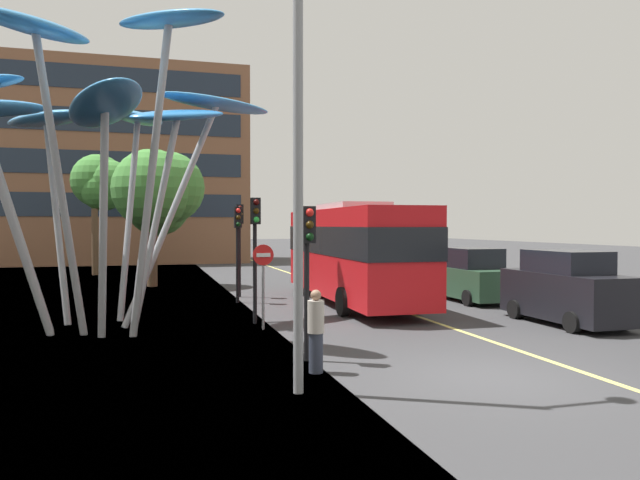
# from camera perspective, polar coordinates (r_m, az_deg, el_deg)

# --- Properties ---
(ground) EXTENTS (120.00, 240.00, 0.10)m
(ground) POSITION_cam_1_polar(r_m,az_deg,el_deg) (12.40, 12.84, -12.82)
(ground) COLOR #38383A
(red_bus) EXTENTS (2.94, 10.99, 3.82)m
(red_bus) POSITION_cam_1_polar(r_m,az_deg,el_deg) (23.07, 3.03, -0.84)
(red_bus) COLOR red
(red_bus) RESTS_ON ground
(leaf_sculpture) EXTENTS (10.43, 9.64, 8.53)m
(leaf_sculpture) POSITION_cam_1_polar(r_m,az_deg,el_deg) (18.52, -20.77, 11.27)
(leaf_sculpture) COLOR #9EA0A5
(leaf_sculpture) RESTS_ON ground
(traffic_light_kerb_near) EXTENTS (0.28, 0.42, 3.40)m
(traffic_light_kerb_near) POSITION_cam_1_polar(r_m,az_deg,el_deg) (13.20, -1.15, -0.85)
(traffic_light_kerb_near) COLOR black
(traffic_light_kerb_near) RESTS_ON ground
(traffic_light_kerb_far) EXTENTS (0.28, 0.42, 3.82)m
(traffic_light_kerb_far) POSITION_cam_1_polar(r_m,az_deg,el_deg) (18.37, -6.10, 0.67)
(traffic_light_kerb_far) COLOR black
(traffic_light_kerb_far) RESTS_ON ground
(traffic_light_island_mid) EXTENTS (0.28, 0.42, 3.69)m
(traffic_light_island_mid) POSITION_cam_1_polar(r_m,az_deg,el_deg) (23.43, -7.74, 0.60)
(traffic_light_island_mid) COLOR black
(traffic_light_island_mid) RESTS_ON ground
(traffic_light_opposite) EXTENTS (0.28, 0.42, 3.85)m
(traffic_light_opposite) POSITION_cam_1_polar(r_m,az_deg,el_deg) (25.28, -7.56, 0.91)
(traffic_light_opposite) COLOR black
(traffic_light_opposite) RESTS_ON ground
(car_parked_mid) EXTENTS (1.90, 4.41, 2.23)m
(car_parked_mid) POSITION_cam_1_polar(r_m,az_deg,el_deg) (19.79, 22.11, -4.31)
(car_parked_mid) COLOR black
(car_parked_mid) RESTS_ON ground
(car_parked_far) EXTENTS (1.98, 4.28, 2.09)m
(car_parked_far) POSITION_cam_1_polar(r_m,az_deg,el_deg) (24.66, 14.01, -3.32)
(car_parked_far) COLOR #2D5138
(car_parked_far) RESTS_ON ground
(car_side_street) EXTENTS (2.05, 4.33, 2.18)m
(car_side_street) POSITION_cam_1_polar(r_m,az_deg,el_deg) (30.27, 6.55, -2.32)
(car_side_street) COLOR maroon
(car_side_street) RESTS_ON ground
(car_far_side) EXTENTS (2.08, 4.60, 1.97)m
(car_far_side) POSITION_cam_1_polar(r_m,az_deg,el_deg) (36.81, 3.04, -1.81)
(car_far_side) COLOR #2D5138
(car_far_side) RESTS_ON ground
(street_lamp) EXTENTS (1.89, 0.44, 8.66)m
(street_lamp) POSITION_cam_1_polar(r_m,az_deg,el_deg) (11.10, -0.04, 14.22)
(street_lamp) COLOR gray
(street_lamp) RESTS_ON ground
(tree_pavement_near) EXTENTS (4.41, 4.66, 6.61)m
(tree_pavement_near) POSITION_cam_1_polar(r_m,az_deg,el_deg) (30.42, -14.89, 4.33)
(tree_pavement_near) COLOR brown
(tree_pavement_near) RESTS_ON ground
(tree_pavement_far) EXTENTS (3.79, 3.59, 7.37)m
(tree_pavement_far) POSITION_cam_1_polar(r_m,az_deg,el_deg) (39.62, -19.75, 4.97)
(tree_pavement_far) COLOR brown
(tree_pavement_far) RESTS_ON ground
(pedestrian) EXTENTS (0.34, 0.34, 1.69)m
(pedestrian) POSITION_cam_1_polar(r_m,az_deg,el_deg) (12.38, -0.39, -8.56)
(pedestrian) COLOR #2D3342
(pedestrian) RESTS_ON ground
(no_entry_sign) EXTENTS (0.60, 0.12, 2.44)m
(no_entry_sign) POSITION_cam_1_polar(r_m,az_deg,el_deg) (17.43, -5.36, -3.08)
(no_entry_sign) COLOR gray
(no_entry_sign) RESTS_ON ground
(backdrop_building) EXTENTS (25.06, 10.29, 15.51)m
(backdrop_building) POSITION_cam_1_polar(r_m,az_deg,el_deg) (52.81, -21.12, 6.48)
(backdrop_building) COLOR brown
(backdrop_building) RESTS_ON ground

